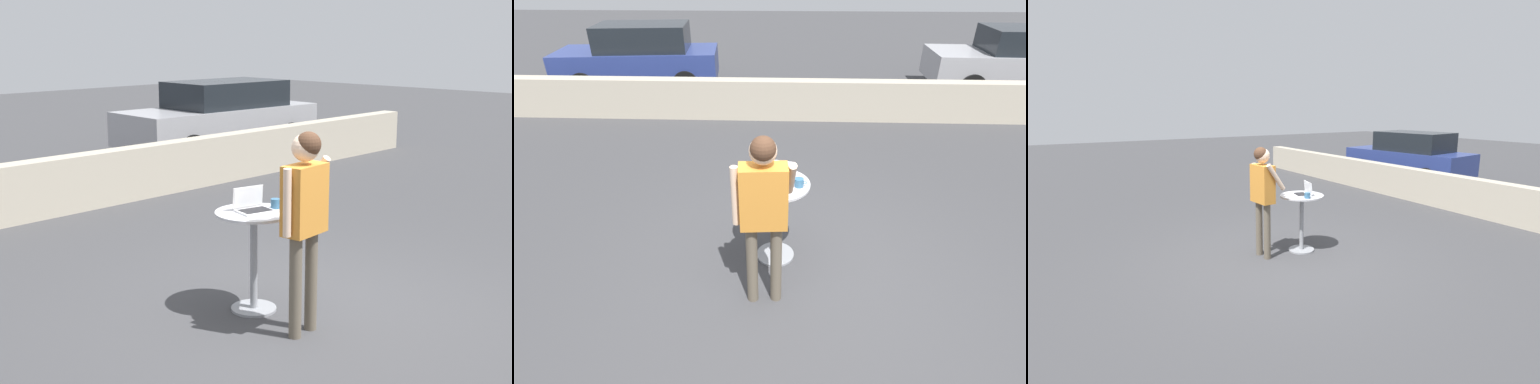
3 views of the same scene
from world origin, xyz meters
The scene contains 8 objects.
ground_plane centered at (0.00, 0.00, 0.00)m, with size 50.00×50.00×0.00m, color #3D3D3F.
pavement_kerb centered at (0.00, 5.11, 0.41)m, with size 17.85×0.35×0.83m.
cafe_table centered at (-0.34, 0.51, 0.66)m, with size 0.73×0.73×0.97m.
laptop centered at (-0.33, 0.53, 1.01)m, with size 0.38×0.33×0.22m.
coffee_mug centered at (-0.10, 0.45, 1.01)m, with size 0.13×0.10×0.09m.
standing_person centered at (-0.43, -0.18, 1.16)m, with size 0.57×0.41×1.79m.
parked_car_near_street centered at (-4.01, 7.28, 0.80)m, with size 4.15×2.13×1.59m.
parked_car_further_down centered at (5.71, 7.38, 0.79)m, with size 4.57×2.02×1.55m.
Camera 2 is at (-0.25, -3.14, 3.01)m, focal length 28.00 mm.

